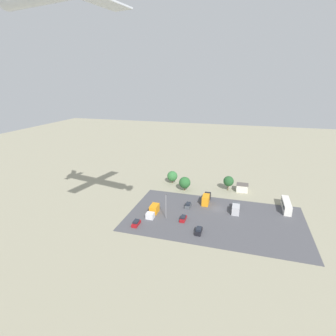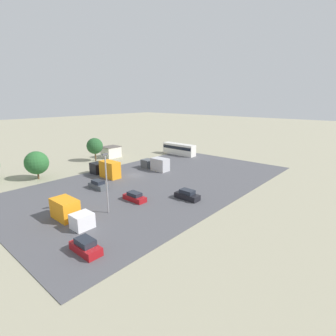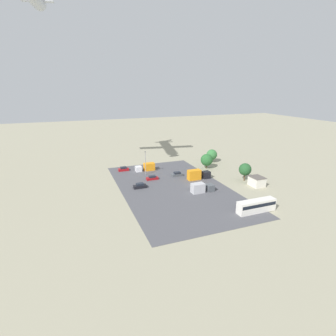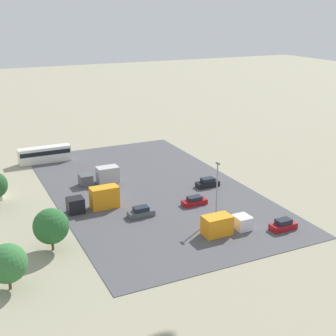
{
  "view_description": "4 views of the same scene",
  "coord_description": "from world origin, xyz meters",
  "px_view_note": "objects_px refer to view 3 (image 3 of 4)",
  "views": [
    {
      "loc": [
        -7.02,
        87.29,
        44.26
      ],
      "look_at": [
        10.94,
        26.13,
        23.07
      ],
      "focal_mm": 28.0,
      "sensor_mm": 36.0,
      "label": 1
    },
    {
      "loc": [
        37.16,
        42.53,
        16.59
      ],
      "look_at": [
        -3.71,
        6.71,
        2.17
      ],
      "focal_mm": 28.0,
      "sensor_mm": 36.0,
      "label": 2
    },
    {
      "loc": [
        -74.07,
        37.66,
        31.58
      ],
      "look_at": [
        0.42,
        8.95,
        6.89
      ],
      "focal_mm": 28.0,
      "sensor_mm": 36.0,
      "label": 3
    },
    {
      "loc": [
        73.1,
        -23.73,
        31.13
      ],
      "look_at": [
        1.39,
        10.51,
        4.01
      ],
      "focal_mm": 50.0,
      "sensor_mm": 36.0,
      "label": 4
    }
  ],
  "objects_px": {
    "parked_car_0": "(123,169)",
    "parked_truck_1": "(201,188)",
    "parked_car_1": "(177,174)",
    "parked_car_3": "(140,186)",
    "parked_truck_0": "(146,167)",
    "parked_truck_2": "(198,175)",
    "shed_building": "(257,181)",
    "parked_car_2": "(152,178)",
    "bus": "(256,206)"
  },
  "relations": [
    {
      "from": "parked_car_0",
      "to": "parked_truck_0",
      "type": "xyz_separation_m",
      "value": [
        -2.84,
        -8.5,
        0.64
      ]
    },
    {
      "from": "parked_car_1",
      "to": "parked_car_2",
      "type": "bearing_deg",
      "value": -87.44
    },
    {
      "from": "parked_car_0",
      "to": "parked_truck_1",
      "type": "distance_m",
      "value": 35.47
    },
    {
      "from": "parked_car_1",
      "to": "parked_car_3",
      "type": "relative_size",
      "value": 0.97
    },
    {
      "from": "parked_car_1",
      "to": "parked_truck_2",
      "type": "xyz_separation_m",
      "value": [
        -5.83,
        -5.43,
        0.97
      ]
    },
    {
      "from": "bus",
      "to": "parked_truck_0",
      "type": "height_order",
      "value": "bus"
    },
    {
      "from": "parked_car_0",
      "to": "parked_truck_0",
      "type": "bearing_deg",
      "value": -108.49
    },
    {
      "from": "bus",
      "to": "parked_car_1",
      "type": "xyz_separation_m",
      "value": [
        34.36,
        8.01,
        -1.12
      ]
    },
    {
      "from": "parked_car_3",
      "to": "parked_truck_1",
      "type": "height_order",
      "value": "parked_truck_1"
    },
    {
      "from": "shed_building",
      "to": "parked_car_1",
      "type": "height_order",
      "value": "shed_building"
    },
    {
      "from": "parked_truck_0",
      "to": "parked_truck_1",
      "type": "height_order",
      "value": "parked_truck_1"
    },
    {
      "from": "parked_truck_2",
      "to": "parked_car_1",
      "type": "bearing_deg",
      "value": -137.01
    },
    {
      "from": "parked_car_1",
      "to": "parked_truck_0",
      "type": "relative_size",
      "value": 0.55
    },
    {
      "from": "parked_truck_0",
      "to": "parked_car_1",
      "type": "bearing_deg",
      "value": -140.32
    },
    {
      "from": "bus",
      "to": "parked_car_1",
      "type": "relative_size",
      "value": 2.62
    },
    {
      "from": "shed_building",
      "to": "parked_truck_2",
      "type": "distance_m",
      "value": 20.12
    },
    {
      "from": "parked_truck_2",
      "to": "parked_car_3",
      "type": "bearing_deg",
      "value": -87.49
    },
    {
      "from": "bus",
      "to": "parked_truck_2",
      "type": "relative_size",
      "value": 1.29
    },
    {
      "from": "parked_car_1",
      "to": "parked_truck_2",
      "type": "height_order",
      "value": "parked_truck_2"
    },
    {
      "from": "bus",
      "to": "parked_truck_2",
      "type": "distance_m",
      "value": 28.65
    },
    {
      "from": "parked_car_3",
      "to": "parked_car_2",
      "type": "bearing_deg",
      "value": 135.54
    },
    {
      "from": "shed_building",
      "to": "parked_truck_0",
      "type": "bearing_deg",
      "value": 45.35
    },
    {
      "from": "parked_car_0",
      "to": "parked_truck_2",
      "type": "bearing_deg",
      "value": -130.28
    },
    {
      "from": "parked_car_2",
      "to": "parked_truck_1",
      "type": "distance_m",
      "value": 19.8
    },
    {
      "from": "parked_car_2",
      "to": "parked_car_1",
      "type": "bearing_deg",
      "value": 92.56
    },
    {
      "from": "parked_car_0",
      "to": "parked_car_3",
      "type": "height_order",
      "value": "parked_car_3"
    },
    {
      "from": "parked_car_2",
      "to": "shed_building",
      "type": "bearing_deg",
      "value": 59.22
    },
    {
      "from": "shed_building",
      "to": "parked_car_3",
      "type": "relative_size",
      "value": 1.12
    },
    {
      "from": "parked_car_2",
      "to": "parked_truck_0",
      "type": "distance_m",
      "value": 11.07
    },
    {
      "from": "parked_car_3",
      "to": "parked_truck_0",
      "type": "xyz_separation_m",
      "value": [
        17.32,
        -7.27,
        0.63
      ]
    },
    {
      "from": "bus",
      "to": "parked_truck_0",
      "type": "distance_m",
      "value": 47.94
    },
    {
      "from": "parked_truck_0",
      "to": "parked_truck_2",
      "type": "height_order",
      "value": "parked_truck_2"
    },
    {
      "from": "parked_car_1",
      "to": "parked_truck_0",
      "type": "distance_m",
      "value": 13.73
    },
    {
      "from": "bus",
      "to": "parked_truck_1",
      "type": "distance_m",
      "value": 18.72
    },
    {
      "from": "parked_car_3",
      "to": "parked_truck_0",
      "type": "height_order",
      "value": "parked_truck_0"
    },
    {
      "from": "parked_car_3",
      "to": "parked_truck_1",
      "type": "relative_size",
      "value": 0.58
    },
    {
      "from": "parked_car_0",
      "to": "parked_truck_1",
      "type": "height_order",
      "value": "parked_truck_1"
    },
    {
      "from": "parked_car_2",
      "to": "parked_truck_0",
      "type": "height_order",
      "value": "parked_truck_0"
    },
    {
      "from": "parked_car_3",
      "to": "parked_truck_1",
      "type": "xyz_separation_m",
      "value": [
        -10.25,
        -17.01,
        0.68
      ]
    },
    {
      "from": "parked_car_3",
      "to": "parked_car_1",
      "type": "bearing_deg",
      "value": 112.89
    },
    {
      "from": "parked_truck_0",
      "to": "parked_truck_2",
      "type": "relative_size",
      "value": 0.9
    },
    {
      "from": "parked_car_1",
      "to": "parked_truck_2",
      "type": "bearing_deg",
      "value": 42.99
    },
    {
      "from": "parked_car_2",
      "to": "parked_truck_1",
      "type": "bearing_deg",
      "value": 33.08
    },
    {
      "from": "shed_building",
      "to": "parked_car_2",
      "type": "bearing_deg",
      "value": 59.22
    },
    {
      "from": "shed_building",
      "to": "parked_truck_1",
      "type": "height_order",
      "value": "shed_building"
    },
    {
      "from": "parked_car_1",
      "to": "shed_building",
      "type": "bearing_deg",
      "value": 48.11
    },
    {
      "from": "parked_car_1",
      "to": "parked_car_3",
      "type": "bearing_deg",
      "value": -67.11
    },
    {
      "from": "bus",
      "to": "parked_truck_1",
      "type": "relative_size",
      "value": 1.48
    },
    {
      "from": "parked_truck_0",
      "to": "parked_truck_1",
      "type": "distance_m",
      "value": 29.24
    },
    {
      "from": "parked_truck_2",
      "to": "parked_car_2",
      "type": "bearing_deg",
      "value": -109.46
    }
  ]
}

